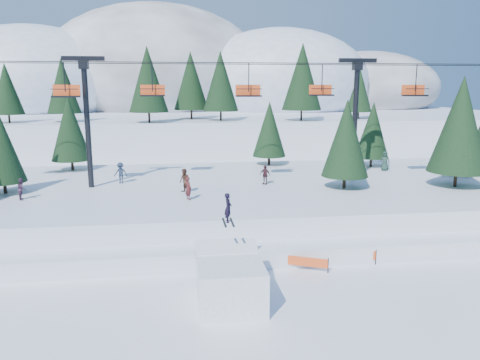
{
  "coord_description": "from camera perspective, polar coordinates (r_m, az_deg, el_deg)",
  "views": [
    {
      "loc": [
        -2.02,
        -20.24,
        10.56
      ],
      "look_at": [
        1.52,
        6.0,
        5.2
      ],
      "focal_mm": 35.0,
      "sensor_mm": 36.0,
      "label": 1
    }
  ],
  "objects": [
    {
      "name": "banner_far",
      "position": [
        29.35,
        13.49,
        -8.85
      ],
      "size": [
        2.75,
        0.83,
        0.9
      ],
      "color": "black",
      "rests_on": "ground"
    },
    {
      "name": "distant_skiers",
      "position": [
        38.71,
        -4.09,
        0.71
      ],
      "size": [
        31.84,
        10.07,
        1.87
      ],
      "color": "#4F1C1C",
      "rests_on": "mid_shelf"
    },
    {
      "name": "ground",
      "position": [
        22.92,
        -1.84,
        -16.0
      ],
      "size": [
        160.0,
        160.0,
        0.0
      ],
      "primitive_type": "plane",
      "color": "white",
      "rests_on": "ground"
    },
    {
      "name": "jump_kicker",
      "position": [
        23.53,
        -1.26,
        -12.06
      ],
      "size": [
        3.18,
        4.39,
        5.21
      ],
      "color": "white",
      "rests_on": "ground"
    },
    {
      "name": "chairlift",
      "position": [
        38.46,
        -2.58,
        9.59
      ],
      "size": [
        46.0,
        3.21,
        10.28
      ],
      "color": "black",
      "rests_on": "mid_shelf"
    },
    {
      "name": "berm",
      "position": [
        30.03,
        -3.43,
        -8.05
      ],
      "size": [
        70.0,
        6.0,
        1.1
      ],
      "primitive_type": "cube",
      "color": "white",
      "rests_on": "ground"
    },
    {
      "name": "mountain_ridge",
      "position": [
        93.64,
        -9.74,
        10.72
      ],
      "size": [
        119.0,
        60.6,
        26.46
      ],
      "color": "white",
      "rests_on": "ground"
    },
    {
      "name": "mid_shelf",
      "position": [
        39.41,
        -4.54,
        -2.26
      ],
      "size": [
        70.0,
        22.0,
        2.5
      ],
      "primitive_type": "cube",
      "color": "white",
      "rests_on": "ground"
    },
    {
      "name": "banner_near",
      "position": [
        27.74,
        7.78,
        -9.84
      ],
      "size": [
        2.62,
        1.2,
        0.9
      ],
      "color": "black",
      "rests_on": "ground"
    },
    {
      "name": "conifer_stand",
      "position": [
        39.45,
        0.84,
        6.37
      ],
      "size": [
        64.1,
        16.72,
        10.05
      ],
      "color": "black",
      "rests_on": "mid_shelf"
    }
  ]
}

